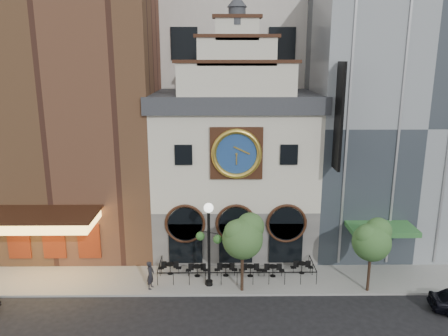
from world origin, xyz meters
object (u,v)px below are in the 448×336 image
bistro_2 (226,270)px  tree_right (372,239)px  pedestrian (150,275)px  tree_left (243,235)px  bistro_3 (250,270)px  bistro_0 (170,268)px  lamppost (209,235)px  bistro_4 (273,270)px  bistro_5 (302,267)px  bistro_1 (197,270)px

bistro_2 → tree_right: (9.24, -2.04, 3.12)m
pedestrian → bistro_2: bearing=-58.1°
tree_left → tree_right: 8.18m
bistro_2 → bistro_3: 1.70m
bistro_0 → lamppost: size_ratio=0.27×
bistro_4 → tree_left: size_ratio=0.30×
bistro_0 → pedestrian: (-1.06, -1.95, 0.48)m
lamppost → bistro_3: bearing=47.9°
bistro_5 → pedestrian: size_ratio=0.84×
bistro_0 → bistro_5: size_ratio=1.00×
bistro_0 → lamppost: (2.77, -1.59, 3.09)m
bistro_2 → lamppost: size_ratio=0.27×
bistro_4 → pedestrian: (-8.21, -1.52, 0.48)m
bistro_3 → bistro_5: same height
tree_left → tree_right: (8.17, -0.12, -0.23)m
bistro_0 → lamppost: lamppost is taller
bistro_2 → bistro_5: 5.35m
bistro_2 → pedestrian: 5.24m
bistro_3 → bistro_0: bearing=176.0°
bistro_5 → lamppost: 7.34m
bistro_0 → bistro_5: (9.24, -0.00, 0.00)m
lamppost → tree_left: size_ratio=1.11×
bistro_4 → lamppost: lamppost is taller
bistro_2 → bistro_3: bearing=-2.5°
bistro_1 → lamppost: 3.44m
bistro_2 → tree_left: tree_left is taller
bistro_1 → bistro_3: same height
pedestrian → tree_left: tree_left is taller
lamppost → tree_right: lamppost is taller
bistro_1 → bistro_2: bearing=1.1°
lamppost → bistro_5: bearing=38.7°
bistro_0 → tree_left: bearing=-24.2°
bistro_4 → pedestrian: 8.37m
bistro_2 → tree_left: 4.01m
bistro_4 → tree_left: (-2.19, -1.81, 3.35)m
bistro_2 → tree_right: 9.96m
bistro_5 → bistro_0: bearing=180.0°
bistro_0 → bistro_5: 9.24m
bistro_3 → tree_left: size_ratio=0.30×
bistro_0 → bistro_2: size_ratio=1.00×
bistro_4 → pedestrian: bearing=-169.5°
bistro_1 → lamppost: (0.86, -1.23, 3.09)m
pedestrian → lamppost: size_ratio=0.33×
bistro_0 → bistro_5: same height
bistro_1 → pedestrian: size_ratio=0.84×
tree_left → pedestrian: bearing=177.3°
bistro_2 → bistro_4: 3.26m
bistro_1 → tree_right: (11.23, -2.00, 3.12)m
bistro_3 → tree_left: (-0.63, -1.84, 3.35)m
bistro_4 → bistro_1: bearing=179.2°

